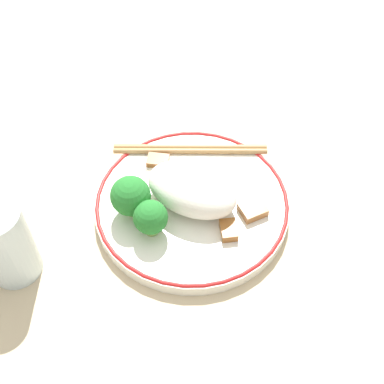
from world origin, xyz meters
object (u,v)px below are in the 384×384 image
Objects in this scene: broccoli_back_center at (151,218)px; drinking_glass at (5,243)px; chopsticks at (190,149)px; broccoli_back_left at (131,196)px; plate at (192,205)px.

drinking_glass is (0.13, 0.11, 0.01)m from broccoli_back_center.
drinking_glass is (0.11, 0.25, 0.03)m from chopsticks.
drinking_glass is at bearing 67.27° from chopsticks.
chopsticks is 0.28m from drinking_glass.
broccoli_back_left is 0.30× the size of chopsticks.
chopsticks is at bearing -97.57° from broccoli_back_left.
broccoli_back_left reaches higher than broccoli_back_center.
plate is 5.06× the size of broccoli_back_center.
broccoli_back_center is 0.17m from drinking_glass.
broccoli_back_center is 0.45× the size of drinking_glass.
plate is 0.09m from broccoli_back_left.
chopsticks is (0.02, -0.14, -0.02)m from broccoli_back_center.
broccoli_back_center is 0.25× the size of chopsticks.
plate is 0.09m from chopsticks.
drinking_glass reaches higher than broccoli_back_left.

